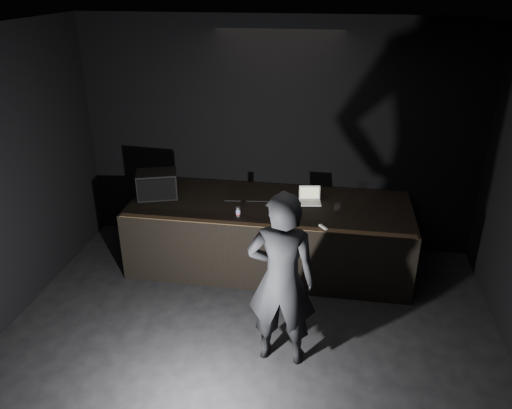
{
  "coord_description": "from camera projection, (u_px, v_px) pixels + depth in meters",
  "views": [
    {
      "loc": [
        0.84,
        -3.7,
        3.99
      ],
      "look_at": [
        -0.13,
        2.3,
        1.17
      ],
      "focal_mm": 35.0,
      "sensor_mm": 36.0,
      "label": 1
    }
  ],
  "objects": [
    {
      "name": "person",
      "position": [
        282.0,
        280.0,
        5.3
      ],
      "size": [
        0.77,
        0.52,
        2.06
      ],
      "primitive_type": "imported",
      "rotation": [
        0.0,
        0.0,
        3.11
      ],
      "color": "black",
      "rests_on": "ground"
    },
    {
      "name": "beer_can",
      "position": [
        238.0,
        212.0,
        6.71
      ],
      "size": [
        0.06,
        0.06,
        0.15
      ],
      "color": "silver",
      "rests_on": "stage_riser"
    },
    {
      "name": "ground",
      "position": [
        233.0,
        401.0,
        5.12
      ],
      "size": [
        7.0,
        7.0,
        0.0
      ],
      "primitive_type": "plane",
      "color": "black",
      "rests_on": "ground"
    },
    {
      "name": "laptop",
      "position": [
        310.0,
        198.0,
        7.17
      ],
      "size": [
        0.34,
        0.31,
        0.21
      ],
      "rotation": [
        0.0,
        0.0,
        0.15
      ],
      "color": "silver",
      "rests_on": "stage_riser"
    },
    {
      "name": "riser_lip",
      "position": [
        263.0,
        225.0,
        6.5
      ],
      "size": [
        3.92,
        0.1,
        0.01
      ],
      "primitive_type": "cube",
      "color": "brown",
      "rests_on": "stage_riser"
    },
    {
      "name": "room_walls",
      "position": [
        228.0,
        227.0,
        4.26
      ],
      "size": [
        6.1,
        7.1,
        3.52
      ],
      "color": "black",
      "rests_on": "ground"
    },
    {
      "name": "plastic_cup",
      "position": [
        337.0,
        207.0,
        6.88
      ],
      "size": [
        0.09,
        0.09,
        0.11
      ],
      "primitive_type": "cylinder",
      "color": "white",
      "rests_on": "stage_riser"
    },
    {
      "name": "wii_remote",
      "position": [
        323.0,
        227.0,
        6.43
      ],
      "size": [
        0.12,
        0.14,
        0.03
      ],
      "primitive_type": "cube",
      "rotation": [
        0.0,
        0.0,
        0.64
      ],
      "color": "white",
      "rests_on": "stage_riser"
    },
    {
      "name": "stage_monitor",
      "position": [
        157.0,
        184.0,
        7.28
      ],
      "size": [
        0.67,
        0.57,
        0.38
      ],
      "rotation": [
        0.0,
        0.0,
        0.32
      ],
      "color": "black",
      "rests_on": "stage_riser"
    },
    {
      "name": "stage_riser",
      "position": [
        270.0,
        234.0,
        7.35
      ],
      "size": [
        4.0,
        1.5,
        1.0
      ],
      "primitive_type": "cube",
      "color": "black",
      "rests_on": "ground"
    },
    {
      "name": "cable",
      "position": [
        257.0,
        201.0,
        7.18
      ],
      "size": [
        0.95,
        0.14,
        0.02
      ],
      "primitive_type": "cylinder",
      "rotation": [
        0.0,
        1.57,
        0.13
      ],
      "color": "black",
      "rests_on": "stage_riser"
    }
  ]
}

